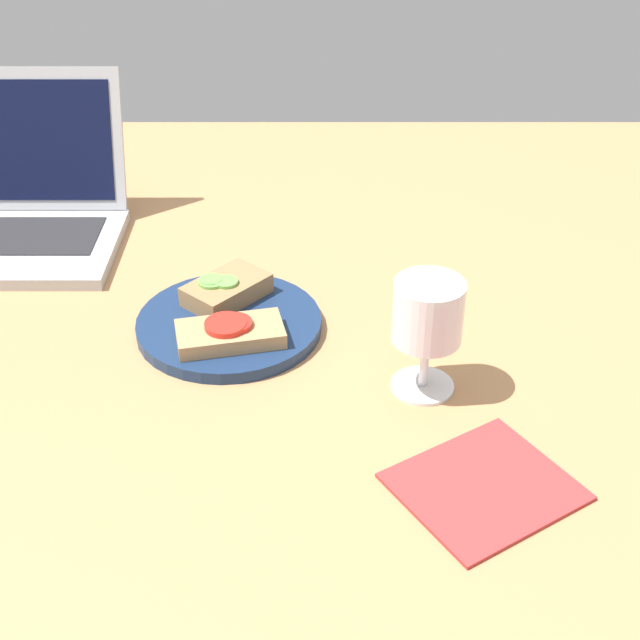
# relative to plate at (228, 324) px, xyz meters

# --- Properties ---
(wooden_table) EXTENTS (1.40, 1.40, 0.03)m
(wooden_table) POSITION_rel_plate_xyz_m (0.05, -0.02, -0.02)
(wooden_table) COLOR #B27F51
(wooden_table) RESTS_ON ground
(plate) EXTENTS (0.22, 0.22, 0.02)m
(plate) POSITION_rel_plate_xyz_m (0.00, 0.00, 0.00)
(plate) COLOR navy
(plate) RESTS_ON wooden_table
(sandwich_with_tomato) EXTENTS (0.13, 0.09, 0.02)m
(sandwich_with_tomato) POSITION_rel_plate_xyz_m (0.01, -0.05, 0.02)
(sandwich_with_tomato) COLOR #A88456
(sandwich_with_tomato) RESTS_ON plate
(sandwich_with_cucumber) EXTENTS (0.11, 0.12, 0.03)m
(sandwich_with_cucumber) POSITION_rel_plate_xyz_m (-0.01, 0.05, 0.02)
(sandwich_with_cucumber) COLOR #937047
(sandwich_with_cucumber) RESTS_ON plate
(wine_glass) EXTENTS (0.07, 0.07, 0.13)m
(wine_glass) POSITION_rel_plate_xyz_m (0.22, -0.11, 0.08)
(wine_glass) COLOR white
(wine_glass) RESTS_ON wooden_table
(laptop) EXTENTS (0.30, 0.26, 0.21)m
(laptop) POSITION_rel_plate_xyz_m (-0.32, 0.23, 0.04)
(laptop) COLOR #ADAFB5
(laptop) RESTS_ON wooden_table
(napkin) EXTENTS (0.20, 0.20, 0.00)m
(napkin) POSITION_rel_plate_xyz_m (0.26, -0.27, -0.01)
(napkin) COLOR #B23333
(napkin) RESTS_ON wooden_table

